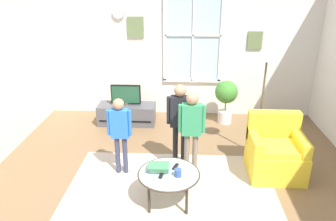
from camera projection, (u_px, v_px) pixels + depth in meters
name	position (u px, v px, depth m)	size (l,w,h in m)	color
ground_plane	(173.00, 203.00, 4.18)	(6.06, 6.69, 0.02)	brown
back_wall	(180.00, 46.00, 6.52)	(5.46, 0.17, 2.82)	silver
area_rug	(171.00, 191.00, 4.40)	(2.83, 2.00, 0.01)	#C6B29E
tv_stand	(127.00, 114.00, 6.41)	(1.11, 0.46, 0.39)	#4C4C51
television	(126.00, 95.00, 6.26)	(0.57, 0.08, 0.40)	#4C4C4C
armchair	(275.00, 153.00, 4.72)	(0.76, 0.74, 0.87)	yellow
coffee_table	(169.00, 175.00, 4.05)	(0.79, 0.79, 0.43)	#99B2B7
book_stack	(158.00, 168.00, 4.07)	(0.27, 0.20, 0.09)	#6581AA
cup	(178.00, 173.00, 3.96)	(0.09, 0.09, 0.10)	#334C8C
remote_near_books	(175.00, 167.00, 4.16)	(0.04, 0.14, 0.02)	black
remote_near_cup	(161.00, 175.00, 3.98)	(0.04, 0.14, 0.02)	black
person_blue_shirt	(120.00, 128.00, 4.56)	(0.35, 0.16, 1.16)	#333851
person_green_shirt	(192.00, 124.00, 4.52)	(0.38, 0.17, 1.26)	#726656
person_black_shirt	(180.00, 116.00, 4.74)	(0.39, 0.18, 1.29)	black
potted_plant_by_window	(226.00, 96.00, 6.32)	(0.44, 0.44, 0.86)	silver
floor_lamp	(266.00, 64.00, 4.76)	(0.32, 0.32, 1.80)	black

